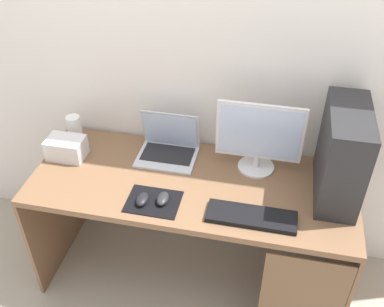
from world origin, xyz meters
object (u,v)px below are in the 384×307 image
Objects in this scene: keyboard at (251,217)px; mouse_left at (163,199)px; projector at (66,148)px; mouse_right at (142,199)px; monitor at (259,138)px; laptop at (168,147)px; speaker at (75,128)px; pc_tower at (342,154)px.

mouse_left is (-0.43, 0.02, 0.01)m from keyboard.
mouse_right is (0.51, -0.27, -0.04)m from projector.
monitor is at bearing 92.52° from keyboard.
keyboard is (1.04, -0.26, -0.05)m from projector.
keyboard is at bearing -2.64° from mouse_left.
laptop is at bearing 86.45° from mouse_right.
projector is (-0.54, -0.14, 0.01)m from laptop.
mouse_left is at bearing 177.36° from keyboard.
keyboard is (0.50, -0.40, -0.04)m from laptop.
laptop is at bearing 177.22° from monitor.
laptop reaches higher than mouse_right.
laptop reaches higher than mouse_left.
keyboard is at bearing -14.12° from projector.
mouse_right is (-0.51, -0.38, -0.18)m from monitor.
mouse_left is at bearing -79.49° from laptop.
laptop is 3.32× the size of mouse_right.
laptop is 3.32× the size of mouse_left.
projector is 0.58m from mouse_right.
projector reaches higher than mouse_right.
laptop reaches higher than speaker.
pc_tower reaches higher than laptop.
mouse_left reaches higher than keyboard.
monitor reaches higher than projector.
keyboard is at bearing -38.30° from laptop.
monitor is at bearing -2.78° from laptop.
mouse_left is 1.00× the size of mouse_right.
speaker is at bearing 177.48° from laptop.
pc_tower is at bearing -14.05° from monitor.
laptop reaches higher than projector.
pc_tower reaches higher than monitor.
projector is 2.08× the size of mouse_left.
pc_tower is at bearing 0.52° from projector.
mouse_left is at bearing -32.62° from speaker.
laptop is at bearing 14.11° from projector.
mouse_left is (0.07, -0.38, -0.03)m from laptop.
monitor reaches higher than mouse_left.
monitor is 0.51m from laptop.
speaker is at bearing 158.32° from keyboard.
projector is at bearing -82.87° from speaker.
monitor is at bearing 6.22° from projector.
pc_tower is 1.46× the size of laptop.
projector is (-1.42, -0.01, -0.18)m from pc_tower.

